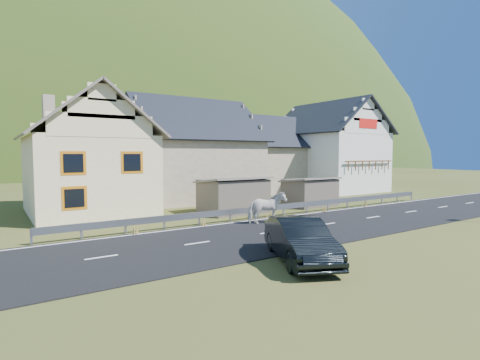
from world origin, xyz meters
TOP-DOWN VIEW (x-y plane):
  - ground at (0.00, 0.00)m, footprint 160.00×160.00m
  - road at (0.00, 0.00)m, footprint 60.00×7.00m
  - lane_markings at (0.00, 0.00)m, footprint 60.00×6.60m
  - guardrail at (-0.00, 3.68)m, footprint 28.10×0.09m
  - shed_left at (-2.00, 6.50)m, footprint 4.30×3.30m
  - shed_right at (4.50, 6.00)m, footprint 3.80×2.90m
  - house_cream at (-10.00, 12.00)m, footprint 7.80×9.80m
  - house_stone_a at (-1.00, 15.00)m, footprint 10.80×9.80m
  - house_stone_b at (9.00, 17.00)m, footprint 9.80×8.80m
  - house_white at (15.00, 14.00)m, footprint 8.80×10.80m
  - mountain at (5.00, 180.00)m, footprint 440.00×280.00m
  - horse at (-2.69, 1.98)m, footprint 1.41×2.26m
  - car at (-6.05, -4.36)m, footprint 3.47×4.97m

SIDE VIEW (x-z plane):
  - mountain at x=5.00m, z-range -150.00..110.00m
  - ground at x=0.00m, z-range 0.00..0.00m
  - road at x=0.00m, z-range 0.00..0.04m
  - lane_markings at x=0.00m, z-range 0.04..0.05m
  - guardrail at x=0.00m, z-range 0.19..0.94m
  - car at x=-6.05m, z-range 0.00..1.55m
  - horse at x=-2.69m, z-range 0.04..1.81m
  - shed_right at x=4.50m, z-range -0.10..2.10m
  - shed_left at x=-2.00m, z-range -0.10..2.30m
  - house_stone_b at x=9.00m, z-range 0.19..8.29m
  - house_cream at x=-10.00m, z-range 0.21..8.51m
  - house_stone_a at x=-1.00m, z-range 0.18..9.08m
  - house_white at x=15.00m, z-range 0.21..9.91m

